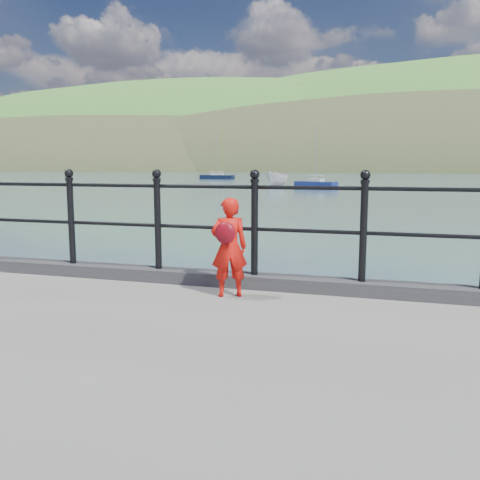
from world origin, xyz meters
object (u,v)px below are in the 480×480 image
(railing, at_px, (205,214))
(child, at_px, (229,247))
(launch_white, at_px, (277,179))
(sailboat_port, at_px, (316,185))
(sailboat_left, at_px, (217,177))

(railing, distance_m, child, 0.70)
(railing, bearing_deg, child, -46.19)
(launch_white, xyz_separation_m, sailboat_port, (4.71, -2.79, -0.51))
(sailboat_port, bearing_deg, sailboat_left, 147.65)
(railing, height_order, launch_white, railing)
(child, distance_m, launch_white, 51.72)
(child, relative_size, sailboat_left, 0.13)
(child, relative_size, sailboat_port, 0.16)
(sailboat_port, xyz_separation_m, sailboat_left, (-20.97, 29.36, -0.00))
(child, bearing_deg, railing, -70.36)
(railing, bearing_deg, sailboat_port, 96.52)
(sailboat_left, bearing_deg, launch_white, -56.67)
(child, height_order, sailboat_left, sailboat_left)
(railing, relative_size, sailboat_left, 2.19)
(child, xyz_separation_m, sailboat_port, (-5.85, 47.83, -1.20))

